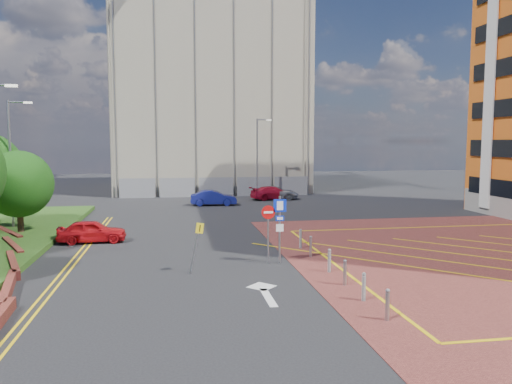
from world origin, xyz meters
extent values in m
plane|color=black|center=(0.00, 0.00, 0.00)|extent=(140.00, 140.00, 0.00)
cube|color=maroon|center=(-10.60, -2.00, 0.20)|extent=(1.25, 4.56, 0.40)
cube|color=maroon|center=(-11.60, 2.00, 0.20)|extent=(1.86, 4.43, 0.40)
cube|color=maroon|center=(-12.80, 6.00, 0.20)|extent=(2.29, 4.27, 0.40)
cube|color=maroon|center=(-14.20, 10.00, 0.20)|extent=(2.69, 4.06, 0.40)
cylinder|color=#3D2B1C|center=(-13.50, 10.00, 1.20)|extent=(0.36, 0.36, 1.80)
sphere|color=#0F3A0D|center=(-13.50, 10.00, 3.20)|extent=(4.00, 4.00, 4.00)
cube|color=silver|center=(-11.30, 2.00, 8.15)|extent=(0.50, 0.15, 0.12)
cylinder|color=#9EA0A8|center=(-14.50, 12.00, 4.30)|extent=(0.16, 0.16, 8.00)
cylinder|color=#9EA0A8|center=(-13.90, 12.00, 8.18)|extent=(1.20, 0.10, 0.10)
cube|color=silver|center=(-13.30, 12.00, 8.15)|extent=(0.50, 0.15, 0.12)
cylinder|color=#9EA0A8|center=(4.00, 28.00, 4.00)|extent=(0.16, 0.16, 8.00)
cylinder|color=#9EA0A8|center=(4.60, 28.00, 7.88)|extent=(1.20, 0.10, 0.10)
cube|color=silver|center=(5.20, 28.00, 7.85)|extent=(0.50, 0.15, 0.12)
cylinder|color=#9EA0A8|center=(0.50, 1.00, 1.60)|extent=(0.10, 0.10, 3.20)
cube|color=#0B28C2|center=(0.50, 0.97, 2.75)|extent=(0.60, 0.04, 0.60)
cube|color=white|center=(0.50, 0.94, 2.75)|extent=(0.30, 0.02, 0.42)
cube|color=#0B28C2|center=(0.50, 0.97, 2.15)|extent=(0.40, 0.04, 0.25)
cube|color=white|center=(0.50, 0.94, 2.15)|extent=(0.28, 0.02, 0.14)
cube|color=white|center=(0.50, 0.97, 1.70)|extent=(0.35, 0.04, 0.35)
cylinder|color=#9EA0A8|center=(-0.05, 1.00, 1.35)|extent=(0.08, 0.08, 2.70)
cylinder|color=red|center=(-0.05, 0.97, 2.45)|extent=(0.64, 0.04, 0.64)
cube|color=white|center=(-0.05, 0.94, 2.45)|extent=(0.44, 0.02, 0.10)
cylinder|color=#9EA0A8|center=(-3.51, -0.20, 1.10)|extent=(0.54, 0.08, 2.17)
cube|color=yellow|center=(-3.29, -0.23, 2.00)|extent=(0.41, 0.41, 0.53)
cylinder|color=#9EA0A8|center=(2.30, -7.00, 0.47)|extent=(0.14, 0.14, 0.90)
cylinder|color=black|center=(2.30, -5.00, 0.47)|extent=(0.14, 0.14, 0.90)
cylinder|color=#9EA0A8|center=(2.30, -3.00, 0.47)|extent=(0.14, 0.14, 0.90)
cylinder|color=black|center=(2.30, -1.00, 0.47)|extent=(0.14, 0.14, 0.90)
cylinder|color=#9EA0A8|center=(2.30, 2.00, 0.47)|extent=(0.14, 0.14, 0.90)
cylinder|color=black|center=(2.30, 4.00, 0.47)|extent=(0.14, 0.14, 0.90)
cube|color=#A49D86|center=(0.00, 40.00, 11.00)|extent=(21.20, 19.20, 22.00)
cube|color=yellow|center=(2.00, 42.00, 17.00)|extent=(0.90, 0.90, 34.00)
cube|color=gray|center=(1.00, 30.00, 1.00)|extent=(21.60, 0.06, 2.00)
imported|color=red|center=(-9.00, 7.54, 0.65)|extent=(3.85, 1.70, 1.29)
imported|color=navy|center=(-0.83, 22.85, 0.68)|extent=(4.19, 1.69, 1.35)
imported|color=#A20D26|center=(5.31, 26.39, 0.66)|extent=(4.81, 2.76, 1.31)
imported|color=#9B9BA1|center=(5.65, 26.70, 0.64)|extent=(4.95, 3.10, 1.27)
camera|label=1|loc=(-4.39, -21.57, 5.74)|focal=35.00mm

